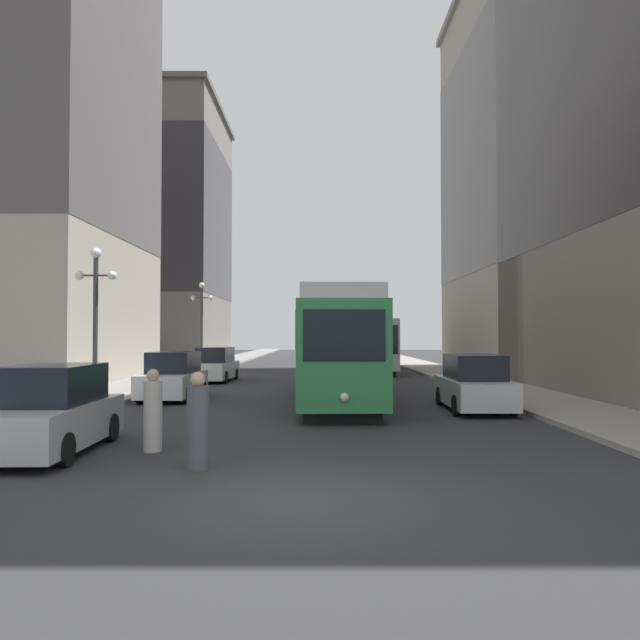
{
  "coord_description": "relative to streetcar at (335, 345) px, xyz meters",
  "views": [
    {
      "loc": [
        0.3,
        -9.31,
        2.43
      ],
      "look_at": [
        0.23,
        12.14,
        2.98
      ],
      "focal_mm": 34.89,
      "sensor_mm": 36.0,
      "label": 1
    }
  ],
  "objects": [
    {
      "name": "transit_bus",
      "position": [
        3.02,
        19.51,
        -0.15
      ],
      "size": [
        2.81,
        13.0,
        3.45
      ],
      "rotation": [
        0.0,
        0.0,
        -0.02
      ],
      "color": "black",
      "rests_on": "ground"
    },
    {
      "name": "building_left_midblock",
      "position": [
        -17.05,
        9.63,
        13.56
      ],
      "size": [
        13.08,
        15.33,
        30.36
      ],
      "color": "#A89E8E",
      "rests_on": "ground"
    },
    {
      "name": "lamp_post_left_near",
      "position": [
        -7.99,
        -2.36,
        1.5
      ],
      "size": [
        1.41,
        0.36,
        5.23
      ],
      "color": "#333338",
      "rests_on": "sidewalk_left"
    },
    {
      "name": "parked_car_left_mid",
      "position": [
        -6.09,
        -10.15,
        -1.26
      ],
      "size": [
        1.98,
        4.52,
        1.82
      ],
      "rotation": [
        0.0,
        0.0,
        0.03
      ],
      "color": "black",
      "rests_on": "ground"
    },
    {
      "name": "streetcar",
      "position": [
        0.0,
        0.0,
        0.0
      ],
      "size": [
        2.96,
        13.26,
        3.89
      ],
      "rotation": [
        0.0,
        0.0,
        0.03
      ],
      "color": "black",
      "rests_on": "ground"
    },
    {
      "name": "parked_car_left_far",
      "position": [
        -6.09,
        10.13,
        -1.26
      ],
      "size": [
        2.06,
        4.84,
        1.82
      ],
      "rotation": [
        0.0,
        0.0,
        -0.05
      ],
      "color": "black",
      "rests_on": "ground"
    },
    {
      "name": "parked_car_left_near",
      "position": [
        -6.09,
        0.66,
        -1.26
      ],
      "size": [
        1.97,
        4.36,
        1.82
      ],
      "rotation": [
        0.0,
        0.0,
        -0.02
      ],
      "color": "black",
      "rests_on": "ground"
    },
    {
      "name": "lamp_post_left_far",
      "position": [
        -7.99,
        16.28,
        1.77
      ],
      "size": [
        1.41,
        0.36,
        5.68
      ],
      "color": "#333338",
      "rests_on": "sidewalk_left"
    },
    {
      "name": "ground_plane",
      "position": [
        -0.77,
        -13.79,
        -2.1
      ],
      "size": [
        200.0,
        200.0,
        0.0
      ],
      "primitive_type": "plane",
      "color": "#303033"
    },
    {
      "name": "parked_car_right_far",
      "position": [
        4.54,
        -2.8,
        -1.26
      ],
      "size": [
        1.95,
        4.66,
        1.82
      ],
      "rotation": [
        0.0,
        0.0,
        3.12
      ],
      "color": "black",
      "rests_on": "ground"
    },
    {
      "name": "sidewalk_left",
      "position": [
        -9.1,
        26.21,
        -2.03
      ],
      "size": [
        3.42,
        120.0,
        0.15
      ],
      "primitive_type": "cube",
      "color": "gray",
      "rests_on": "ground"
    },
    {
      "name": "building_right_corner",
      "position": [
        14.37,
        16.56,
        11.48
      ],
      "size": [
        10.81,
        20.46,
        26.37
      ],
      "color": "#A89E8E",
      "rests_on": "ground"
    },
    {
      "name": "pedestrian_crossing_near",
      "position": [
        -4.0,
        -9.99,
        -1.3
      ],
      "size": [
        0.39,
        0.39,
        1.73
      ],
      "rotation": [
        0.0,
        0.0,
        1.52
      ],
      "color": "beige",
      "rests_on": "ground"
    },
    {
      "name": "building_left_corner",
      "position": [
        -16.24,
        40.4,
        11.26
      ],
      "size": [
        11.45,
        18.06,
        25.94
      ],
      "color": "slate",
      "rests_on": "ground"
    },
    {
      "name": "pedestrian_crossing_far",
      "position": [
        -2.7,
        -11.79,
        -1.27
      ],
      "size": [
        0.4,
        0.4,
        1.78
      ],
      "rotation": [
        0.0,
        0.0,
        2.0
      ],
      "color": "#4C4C56",
      "rests_on": "ground"
    },
    {
      "name": "sidewalk_right",
      "position": [
        7.55,
        26.21,
        -2.03
      ],
      "size": [
        3.42,
        120.0,
        0.15
      ],
      "primitive_type": "cube",
      "color": "gray",
      "rests_on": "ground"
    }
  ]
}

